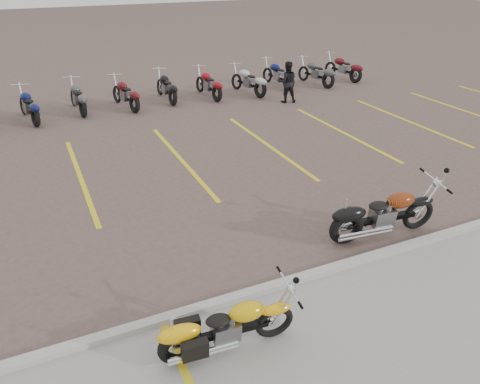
% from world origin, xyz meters
% --- Properties ---
extents(ground, '(100.00, 100.00, 0.00)m').
position_xyz_m(ground, '(0.00, 0.00, 0.00)').
color(ground, brown).
rests_on(ground, ground).
extents(curb, '(60.00, 0.18, 0.12)m').
position_xyz_m(curb, '(0.00, -2.00, 0.06)').
color(curb, '#ADAAA3').
rests_on(curb, ground).
extents(parking_stripes, '(38.00, 5.50, 0.01)m').
position_xyz_m(parking_stripes, '(0.00, 4.00, 0.00)').
color(parking_stripes, yellow).
rests_on(parking_stripes, ground).
extents(yellow_cruiser, '(2.01, 0.35, 0.83)m').
position_xyz_m(yellow_cruiser, '(-1.64, -2.89, 0.41)').
color(yellow_cruiser, black).
rests_on(yellow_cruiser, ground).
extents(flame_cruiser, '(2.35, 0.46, 0.97)m').
position_xyz_m(flame_cruiser, '(2.34, -1.39, 0.48)').
color(flame_cruiser, black).
rests_on(flame_cruiser, ground).
extents(person_b, '(0.89, 0.78, 1.54)m').
position_xyz_m(person_b, '(5.48, 7.77, 0.77)').
color(person_b, black).
rests_on(person_b, ground).
extents(bg_bike_row, '(19.04, 2.07, 1.10)m').
position_xyz_m(bg_bike_row, '(0.52, 9.71, 0.55)').
color(bg_bike_row, black).
rests_on(bg_bike_row, ground).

